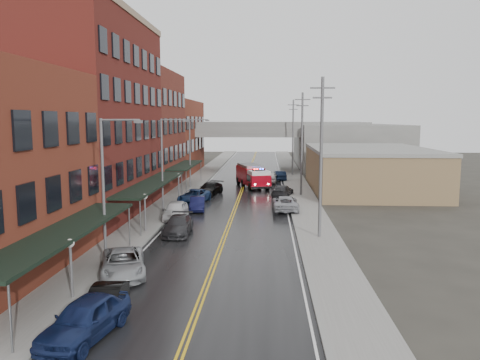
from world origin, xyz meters
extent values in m
plane|color=#2D2B26|center=(0.00, 0.00, 0.00)|extent=(220.00, 220.00, 0.00)
cube|color=black|center=(0.00, 30.00, 0.01)|extent=(11.00, 160.00, 0.02)
cube|color=slate|center=(-7.30, 30.00, 0.07)|extent=(3.00, 160.00, 0.15)
cube|color=slate|center=(7.30, 30.00, 0.07)|extent=(3.00, 160.00, 0.15)
cube|color=gray|center=(-5.65, 30.00, 0.07)|extent=(0.30, 160.00, 0.15)
cube|color=gray|center=(5.65, 30.00, 0.07)|extent=(0.30, 160.00, 0.15)
cube|color=#4E1814|center=(-13.30, 23.00, 9.00)|extent=(9.00, 20.00, 18.00)
cube|color=#5A1F1B|center=(-13.30, 40.50, 7.50)|extent=(9.00, 15.00, 15.00)
cube|color=maroon|center=(-13.30, 58.00, 6.00)|extent=(9.00, 20.00, 12.00)
cube|color=#93744F|center=(16.00, 40.00, 2.50)|extent=(14.00, 22.00, 5.00)
cube|color=slate|center=(18.00, 70.00, 4.00)|extent=(18.00, 30.00, 8.00)
cube|color=black|center=(-7.50, 4.00, 3.00)|extent=(2.60, 16.00, 0.18)
cylinder|color=slate|center=(-6.35, -3.60, 1.50)|extent=(0.10, 0.10, 3.00)
cylinder|color=slate|center=(-6.35, 11.60, 1.50)|extent=(0.10, 0.10, 3.00)
cube|color=black|center=(-7.50, 23.00, 3.00)|extent=(2.60, 18.00, 0.18)
cylinder|color=slate|center=(-6.35, 14.40, 1.50)|extent=(0.10, 0.10, 3.00)
cylinder|color=slate|center=(-6.35, 31.60, 1.50)|extent=(0.10, 0.10, 3.00)
cube|color=black|center=(-7.50, 40.50, 3.00)|extent=(2.60, 13.00, 0.18)
cylinder|color=slate|center=(-6.35, 34.40, 1.50)|extent=(0.10, 0.10, 3.00)
cylinder|color=slate|center=(-6.35, 46.60, 1.50)|extent=(0.10, 0.10, 3.00)
cylinder|color=#59595B|center=(-6.40, 2.00, 1.40)|extent=(0.14, 0.14, 2.80)
sphere|color=silver|center=(-6.40, 2.00, 2.90)|extent=(0.44, 0.44, 0.44)
cylinder|color=#59595B|center=(-6.40, 16.00, 1.40)|extent=(0.14, 0.14, 2.80)
sphere|color=silver|center=(-6.40, 16.00, 2.90)|extent=(0.44, 0.44, 0.44)
cylinder|color=#59595B|center=(-6.40, 30.00, 1.40)|extent=(0.14, 0.14, 2.80)
sphere|color=silver|center=(-6.40, 30.00, 2.90)|extent=(0.44, 0.44, 0.44)
cylinder|color=#59595B|center=(-6.80, 8.00, 4.50)|extent=(0.18, 0.18, 9.00)
cylinder|color=#59595B|center=(-5.60, 8.00, 8.90)|extent=(2.40, 0.12, 0.12)
cube|color=#59595B|center=(-4.50, 8.00, 8.80)|extent=(0.50, 0.22, 0.18)
cylinder|color=#59595B|center=(-6.80, 24.00, 4.50)|extent=(0.18, 0.18, 9.00)
cylinder|color=#59595B|center=(-5.60, 24.00, 8.90)|extent=(2.40, 0.12, 0.12)
cube|color=#59595B|center=(-4.50, 24.00, 8.80)|extent=(0.50, 0.22, 0.18)
cylinder|color=#59595B|center=(-6.80, 40.00, 4.50)|extent=(0.18, 0.18, 9.00)
cylinder|color=#59595B|center=(-5.60, 40.00, 8.90)|extent=(2.40, 0.12, 0.12)
cube|color=#59595B|center=(-4.50, 40.00, 8.80)|extent=(0.50, 0.22, 0.18)
cylinder|color=#59595B|center=(7.20, 15.00, 6.00)|extent=(0.24, 0.24, 12.00)
cube|color=#59595B|center=(7.20, 15.00, 11.20)|extent=(1.80, 0.12, 0.12)
cube|color=#59595B|center=(7.20, 15.00, 10.50)|extent=(1.40, 0.12, 0.12)
cylinder|color=#59595B|center=(7.20, 35.00, 6.00)|extent=(0.24, 0.24, 12.00)
cube|color=#59595B|center=(7.20, 35.00, 11.20)|extent=(1.80, 0.12, 0.12)
cube|color=#59595B|center=(7.20, 35.00, 10.50)|extent=(1.40, 0.12, 0.12)
cylinder|color=#59595B|center=(7.20, 55.00, 6.00)|extent=(0.24, 0.24, 12.00)
cube|color=#59595B|center=(7.20, 55.00, 11.20)|extent=(1.80, 0.12, 0.12)
cube|color=#59595B|center=(7.20, 55.00, 10.50)|extent=(1.40, 0.12, 0.12)
cube|color=slate|center=(0.00, 62.00, 6.75)|extent=(40.00, 10.00, 1.50)
cube|color=slate|center=(-11.00, 62.00, 3.00)|extent=(1.60, 8.00, 6.00)
cube|color=slate|center=(11.00, 62.00, 3.00)|extent=(1.60, 8.00, 6.00)
cube|color=maroon|center=(0.90, 42.53, 1.57)|extent=(4.13, 6.08, 2.13)
cube|color=maroon|center=(2.12, 38.77, 1.27)|extent=(3.22, 3.29, 1.52)
cube|color=silver|center=(2.12, 38.77, 2.28)|extent=(3.04, 3.06, 0.51)
cube|color=black|center=(2.06, 38.96, 1.57)|extent=(2.93, 2.33, 0.81)
cube|color=slate|center=(0.90, 42.53, 2.79)|extent=(3.76, 5.62, 0.30)
cube|color=black|center=(2.12, 38.77, 2.61)|extent=(1.63, 0.77, 0.14)
sphere|color=#FF0C0C|center=(1.59, 38.59, 2.70)|extent=(0.20, 0.20, 0.20)
sphere|color=#1933FF|center=(2.65, 38.94, 2.70)|extent=(0.20, 0.20, 0.20)
cylinder|color=black|center=(1.09, 38.33, 0.51)|extent=(1.07, 0.65, 1.01)
cylinder|color=black|center=(3.21, 39.01, 0.51)|extent=(1.07, 0.65, 1.01)
cylinder|color=black|center=(0.00, 41.70, 0.51)|extent=(1.07, 0.65, 1.01)
cylinder|color=black|center=(2.12, 42.39, 0.51)|extent=(1.07, 0.65, 1.01)
cylinder|color=black|center=(-0.78, 44.11, 0.51)|extent=(1.07, 0.65, 1.01)
cylinder|color=black|center=(1.34, 44.80, 0.51)|extent=(1.07, 0.65, 1.01)
imported|color=#131F48|center=(-4.14, -1.97, 0.84)|extent=(2.91, 5.21, 1.67)
imported|color=black|center=(-4.10, 0.30, 0.66)|extent=(1.74, 4.12, 1.32)
imported|color=#979B9E|center=(-5.00, 5.80, 0.73)|extent=(3.86, 5.70, 1.45)
imported|color=#29292C|center=(-3.71, 15.65, 0.71)|extent=(2.12, 4.93, 1.42)
imported|color=silver|center=(-5.00, 21.20, 0.81)|extent=(2.06, 4.81, 1.62)
imported|color=black|center=(-3.64, 25.27, 0.68)|extent=(1.92, 4.26, 1.36)
imported|color=navy|center=(-4.64, 29.45, 0.72)|extent=(3.38, 5.58, 1.45)
imported|color=black|center=(-3.60, 34.80, 0.74)|extent=(3.22, 5.45, 1.48)
imported|color=#95979D|center=(5.00, 25.64, 0.74)|extent=(2.54, 5.39, 1.49)
imported|color=#262629|center=(5.00, 34.20, 0.67)|extent=(2.98, 4.95, 1.34)
imported|color=silver|center=(3.60, 45.99, 0.79)|extent=(2.10, 4.70, 1.57)
imported|color=black|center=(5.00, 48.87, 0.70)|extent=(2.03, 4.43, 1.41)
camera|label=1|loc=(3.28, -19.79, 8.93)|focal=35.00mm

